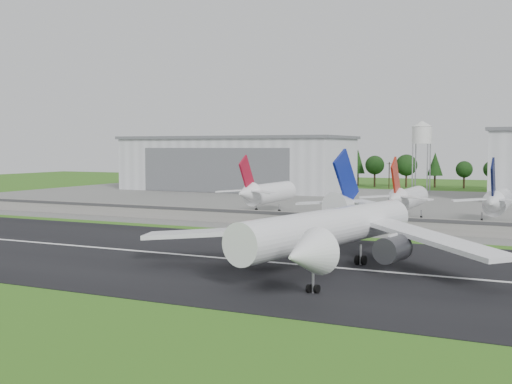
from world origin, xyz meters
The scene contains 13 objects.
ground centered at (0.00, 0.00, 0.00)m, with size 600.00×600.00×0.00m, color #215614.
runway centered at (0.00, 10.00, 0.05)m, with size 320.00×60.00×0.10m, color black.
runway_centerline centered at (0.00, 10.00, 0.11)m, with size 220.00×1.00×0.02m, color white.
apron centered at (0.00, 120.00, 0.05)m, with size 320.00×150.00×0.10m, color slate.
blast_fence centered at (0.00, 54.99, 1.81)m, with size 240.00×0.61×3.50m.
hangar_west centered at (-80.00, 164.92, 11.63)m, with size 97.00×44.00×23.20m.
water_tower centered at (-5.00, 185.00, 24.55)m, with size 8.40×8.40×29.40m.
utility_poles centered at (0.00, 200.00, 0.00)m, with size 230.00×3.00×12.00m, color black, non-canonical shape.
treeline centered at (0.00, 215.00, 0.00)m, with size 320.00×16.00×22.00m, color black, non-canonical shape.
main_airliner centered at (15.38, 9.57, 4.89)m, with size 55.99×58.86×18.17m.
parked_jet_red_a centered at (-26.09, 76.55, 6.08)m, with size 7.36×31.29×16.59m.
parked_jet_red_b centered at (12.42, 76.51, 5.89)m, with size 7.36×31.29×16.37m.
parked_jet_navy centered at (33.75, 76.50, 5.87)m, with size 7.36×31.29×16.35m.
Camera 1 is at (46.95, -82.93, 18.52)m, focal length 45.00 mm.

